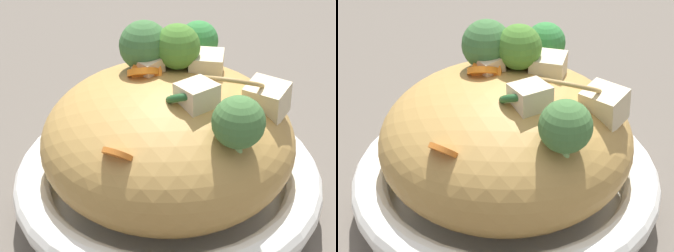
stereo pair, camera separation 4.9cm
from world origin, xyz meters
The scene contains 7 objects.
ground_plane centered at (0.00, 0.00, 0.00)m, with size 3.00×3.00×0.00m, color #5C534A.
serving_bowl centered at (0.00, 0.00, 0.03)m, with size 0.31×0.31×0.05m.
noodle_heap centered at (0.00, 0.00, 0.08)m, with size 0.24×0.24×0.14m.
broccoli_florets centered at (0.02, -0.02, 0.15)m, with size 0.21×0.13×0.08m.
carrot_coins centered at (-0.01, -0.03, 0.13)m, with size 0.13×0.17×0.05m.
zucchini_slices centered at (0.01, -0.01, 0.14)m, with size 0.13×0.06×0.03m.
chicken_chunks centered at (0.00, -0.05, 0.14)m, with size 0.10×0.15×0.04m.
Camera 1 is at (-0.41, 0.03, 0.36)m, focal length 54.55 mm.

